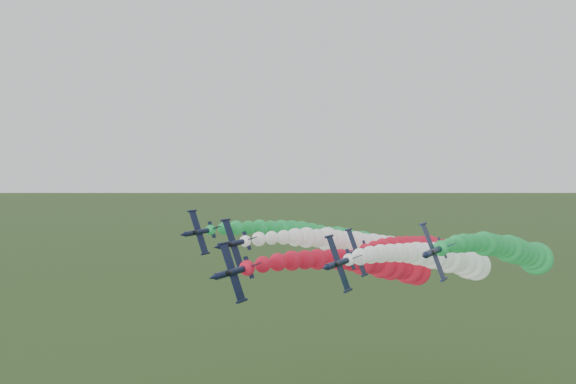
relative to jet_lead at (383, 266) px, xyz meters
name	(u,v)px	position (x,y,z in m)	size (l,w,h in m)	color
jet_lead	(383,266)	(0.00, 0.00, 0.00)	(9.82, 72.55, 17.88)	#111934
jet_inner_left	(369,247)	(-9.31, 13.67, 1.39)	(10.24, 72.97, 18.31)	#111934
jet_inner_right	(450,260)	(10.58, 12.86, 0.26)	(10.04, 72.77, 18.10)	#111934
jet_outer_left	(331,238)	(-21.91, 17.80, 2.13)	(10.23, 72.95, 18.29)	#111934
jet_outer_right	(516,252)	(23.36, 18.02, 2.42)	(10.36, 73.09, 18.43)	#111934
jet_trail	(448,252)	(5.91, 27.44, -0.47)	(9.89, 72.62, 17.95)	#111934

